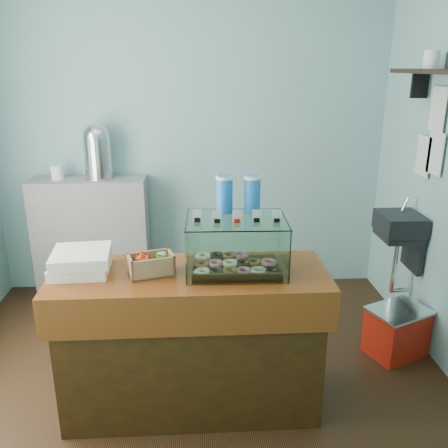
{
  "coord_description": "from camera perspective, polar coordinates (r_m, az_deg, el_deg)",
  "views": [
    {
      "loc": [
        0.05,
        -2.76,
        2.03
      ],
      "look_at": [
        0.2,
        -0.15,
        1.16
      ],
      "focal_mm": 38.0,
      "sensor_mm": 36.0,
      "label": 1
    }
  ],
  "objects": [
    {
      "name": "ground",
      "position": [
        3.43,
        -3.73,
        -17.9
      ],
      "size": [
        3.5,
        3.5,
        0.0
      ],
      "primitive_type": "plane",
      "color": "black",
      "rests_on": "ground"
    },
    {
      "name": "room_shell",
      "position": [
        2.79,
        -3.92,
        11.7
      ],
      "size": [
        3.54,
        3.04,
        2.82
      ],
      "color": "#86C4C2",
      "rests_on": "ground"
    },
    {
      "name": "counter",
      "position": [
        2.96,
        -3.92,
        -13.67
      ],
      "size": [
        1.6,
        0.6,
        0.9
      ],
      "color": "#40260C",
      "rests_on": "ground"
    },
    {
      "name": "back_shelf",
      "position": [
        4.45,
        -15.53,
        -1.7
      ],
      "size": [
        1.0,
        0.32,
        1.1
      ],
      "primitive_type": "cube",
      "color": "gray",
      "rests_on": "ground"
    },
    {
      "name": "display_case",
      "position": [
        2.75,
        1.4,
        -2.12
      ],
      "size": [
        0.58,
        0.43,
        0.53
      ],
      "rotation": [
        0.0,
        0.0,
        -0.03
      ],
      "color": "black",
      "rests_on": "counter"
    },
    {
      "name": "condiment_crate",
      "position": [
        2.73,
        -8.83,
        -4.89
      ],
      "size": [
        0.28,
        0.21,
        0.16
      ],
      "rotation": [
        0.0,
        0.0,
        0.28
      ],
      "color": "tan",
      "rests_on": "counter"
    },
    {
      "name": "pastry_boxes",
      "position": [
        2.86,
        -16.81,
        -4.32
      ],
      "size": [
        0.35,
        0.35,
        0.13
      ],
      "rotation": [
        0.0,
        0.0,
        0.04
      ],
      "color": "white",
      "rests_on": "counter"
    },
    {
      "name": "coffee_urn",
      "position": [
        4.24,
        -14.99,
        8.61
      ],
      "size": [
        0.26,
        0.26,
        0.48
      ],
      "color": "silver",
      "rests_on": "back_shelf"
    },
    {
      "name": "red_cooler",
      "position": [
        3.78,
        20.05,
        -12.02
      ],
      "size": [
        0.5,
        0.46,
        0.36
      ],
      "rotation": [
        0.0,
        0.0,
        0.42
      ],
      "color": "red",
      "rests_on": "ground"
    }
  ]
}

